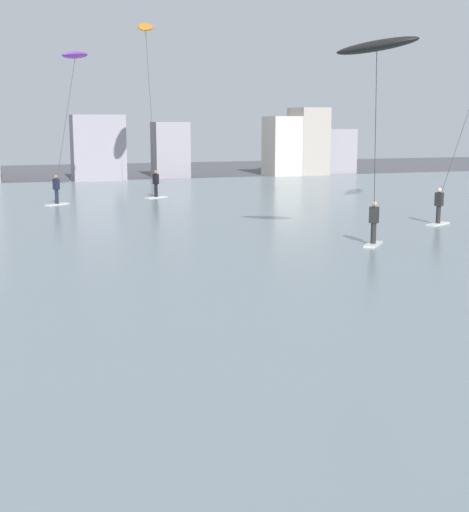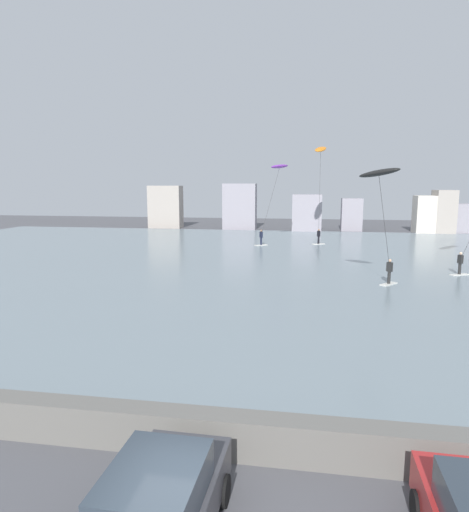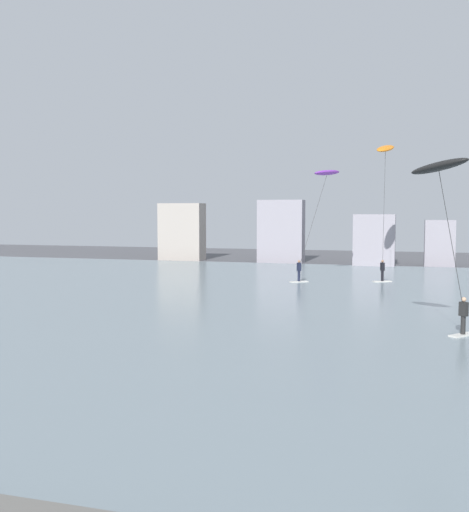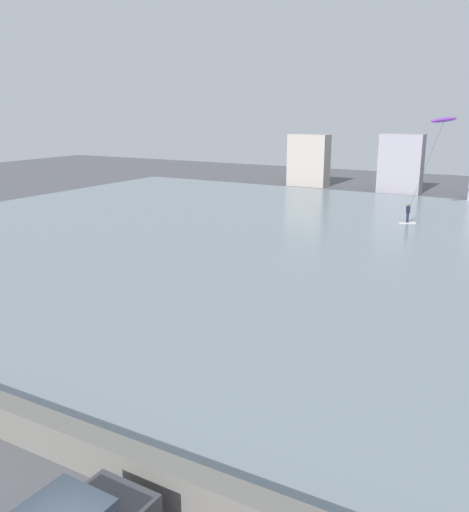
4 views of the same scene
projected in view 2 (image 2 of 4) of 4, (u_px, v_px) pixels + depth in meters
The scene contains 7 objects.
seawall_barrier at pixel (233, 435), 10.71m from camera, with size 60.00×0.70×1.03m, color #66635E.
water_bay at pixel (287, 263), 36.79m from camera, with size 84.00×52.00×0.10m, color gray.
far_shore_buildings at pixel (321, 211), 62.70m from camera, with size 45.63×4.43×6.60m.
parked_car_charcoal at pixel (158, 509), 7.75m from camera, with size 1.96×4.13×1.76m.
kitesurfer_purple at pixel (278, 174), 48.41m from camera, with size 3.50×5.03×8.66m.
kitesurfer_orange at pixel (320, 159), 48.47m from camera, with size 1.81×4.06×10.70m.
kitesurfer_black at pixel (380, 186), 26.25m from camera, with size 3.17×3.97×7.42m.
Camera 2 is at (1.67, -6.07, 6.44)m, focal length 31.41 mm.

